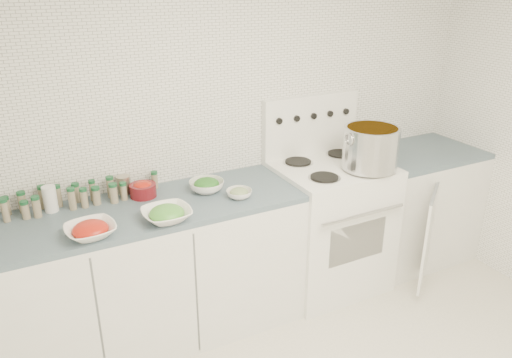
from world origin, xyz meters
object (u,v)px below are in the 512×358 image
stove (328,222)px  stock_pot (371,146)px  bowl_tomato (90,230)px  bowl_snowpea (167,214)px

stove → stock_pot: stove is taller
bowl_tomato → bowl_snowpea: 0.40m
stove → bowl_tomato: bearing=-173.0°
stock_pot → bowl_tomato: (-1.82, -0.03, -0.16)m
stove → bowl_tomato: size_ratio=4.95×
stove → bowl_tomato: (-1.65, -0.20, 0.44)m
stove → bowl_snowpea: bearing=-170.4°
stock_pot → bowl_snowpea: bearing=-178.8°
stove → bowl_tomato: 1.72m
stove → stock_pot: (0.17, -0.18, 0.60)m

